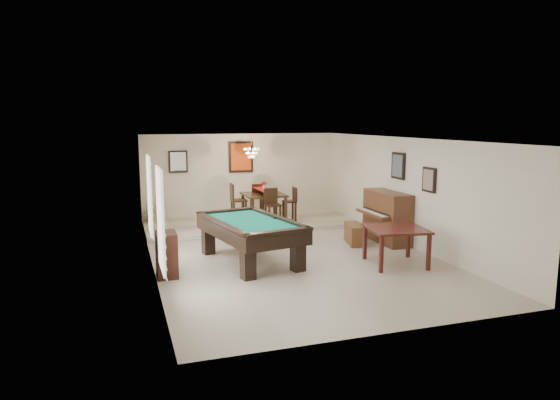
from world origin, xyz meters
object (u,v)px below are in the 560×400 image
piano_bench (354,234)px  dining_chair_north (257,200)px  apothecary_chest (167,255)px  dining_chair_south (273,208)px  square_table (396,246)px  dining_table (264,206)px  upright_piano (382,217)px  chandelier (251,149)px  dining_chair_east (289,204)px  pool_table (250,242)px  flower_vase (264,185)px  dining_chair_west (239,204)px  corner_bench (156,214)px

piano_bench → dining_chair_north: size_ratio=0.85×
apothecary_chest → dining_chair_south: size_ratio=0.83×
square_table → dining_table: (-1.54, 4.60, 0.19)m
upright_piano → dining_chair_south: size_ratio=1.44×
chandelier → dining_chair_east: bearing=-7.9°
pool_table → flower_vase: (1.30, 3.45, 0.73)m
square_table → dining_chair_east: 4.62m
pool_table → dining_chair_south: 3.00m
dining_chair_west → corner_bench: 2.43m
apothecary_chest → dining_chair_west: dining_chair_west is taller
pool_table → dining_chair_west: size_ratio=2.34×
dining_chair_east → corner_bench: 3.84m
square_table → corner_bench: size_ratio=2.45×
piano_bench → corner_bench: (-4.46, 3.69, 0.09)m
upright_piano → dining_chair_north: bearing=121.8°
square_table → dining_chair_east: size_ratio=1.19×
pool_table → piano_bench: (2.83, 0.74, -0.20)m
square_table → flower_vase: 4.91m
upright_piano → dining_table: (-2.23, 2.79, -0.05)m
piano_bench → upright_piano: bearing=-5.8°
dining_table → dining_chair_east: (0.76, -0.05, 0.02)m
square_table → dining_chair_south: bearing=111.5°
flower_vase → chandelier: 1.08m
apothecary_chest → dining_chair_east: 5.49m
dining_chair_south → square_table: bearing=-71.1°
piano_bench → dining_chair_west: (-2.26, 2.72, 0.45)m
dining_chair_east → flower_vase: bearing=-91.1°
pool_table → dining_chair_south: (1.34, 2.68, 0.20)m
apothecary_chest → dining_chair_east: dining_chair_east is taller
chandelier → dining_chair_west: bearing=-166.9°
dining_chair_east → chandelier: chandelier is taller
dining_chair_west → dining_chair_east: bearing=-90.4°
piano_bench → dining_chair_east: (-0.77, 2.67, 0.36)m
square_table → piano_bench: bearing=90.4°
dining_table → chandelier: size_ratio=1.88×
dining_table → flower_vase: bearing=0.0°
dining_chair_north → dining_chair_east: size_ratio=1.06×
pool_table → apothecary_chest: pool_table is taller
flower_vase → chandelier: (-0.33, 0.10, 1.02)m
dining_chair_west → pool_table: bearing=172.4°
pool_table → upright_piano: (3.53, 0.67, 0.19)m
upright_piano → dining_chair_east: upright_piano is taller
piano_bench → apothecary_chest: apothecary_chest is taller
piano_bench → apothecary_chest: (-4.63, -1.22, 0.20)m
flower_vase → corner_bench: (-2.94, 0.97, -0.85)m
corner_bench → chandelier: bearing=-18.4°
upright_piano → dining_chair_north: size_ratio=1.48×
piano_bench → chandelier: 3.90m
square_table → upright_piano: size_ratio=0.76×
chandelier → corner_bench: bearing=161.6°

